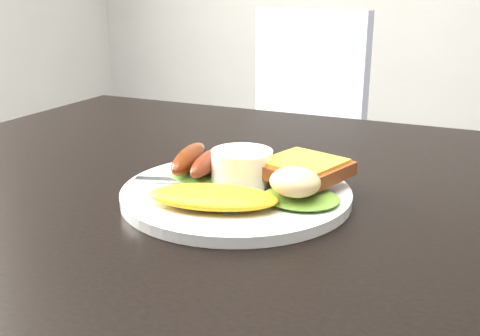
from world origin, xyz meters
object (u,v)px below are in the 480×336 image
dining_chair (287,174)px  plate (236,194)px  person (261,115)px  dining_table (324,219)px

dining_chair → plate: (0.28, -0.94, 0.31)m
plate → person: bearing=109.5°
dining_chair → person: (0.11, -0.46, 0.28)m
dining_chair → person: 0.55m
dining_table → dining_chair: (-0.37, 0.91, -0.28)m
dining_chair → person: bearing=-61.8°
person → dining_table: bearing=129.4°
dining_table → dining_chair: bearing=111.9°
plate → dining_chair: bearing=106.4°
person → plate: 0.51m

